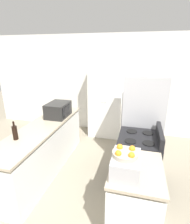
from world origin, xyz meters
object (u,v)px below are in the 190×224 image
Objects in this scene: microwave at (58,110)px; refrigerator at (142,120)px; pantry_cabinet at (106,99)px; wine_bottle at (15,132)px; toaster_oven at (126,164)px; stove at (137,162)px; fruit_bowl at (125,153)px.

refrigerator is at bearing 8.00° from microwave.
wine_bottle is at bearing -111.85° from pantry_cabinet.
wine_bottle reaches higher than toaster_oven.
stove is 1.06m from toaster_oven.
fruit_bowl is at bearing -12.57° from wine_bottle.
stove is 2.01× the size of microwave.
toaster_oven is 0.14m from fruit_bowl.
wine_bottle is at bearing -163.61° from stove.
pantry_cabinet is at bearing 132.14° from refrigerator.
pantry_cabinet reaches higher than toaster_oven.
stove is at bearing 80.27° from fruit_bowl.
fruit_bowl is (-0.01, -0.00, 0.14)m from toaster_oven.
microwave is 2.06m from toaster_oven.
stove is 3.66× the size of wine_bottle.
pantry_cabinet is 2.79m from fruit_bowl.
refrigerator is 6.11× the size of wine_bottle.
microwave is (-1.62, 0.54, 0.59)m from stove.
fruit_bowl is at bearing -44.53° from microwave.
refrigerator reaches higher than fruit_bowl.
fruit_bowl reaches higher than stove.
pantry_cabinet is at bearing 68.15° from wine_bottle.
pantry_cabinet is 2.50m from wine_bottle.
refrigerator reaches higher than toaster_oven.
refrigerator reaches higher than wine_bottle.
toaster_oven is (-0.19, -1.67, 0.12)m from refrigerator.
toaster_oven is (0.73, -2.69, 0.01)m from pantry_cabinet.
pantry_cabinet is 1.38m from refrigerator.
fruit_bowl reaches higher than toaster_oven.
wine_bottle is at bearing -144.87° from refrigerator.
pantry_cabinet is 2.07m from stove.
pantry_cabinet is at bearing 59.44° from microwave.
toaster_oven is (1.48, -1.44, -0.04)m from microwave.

